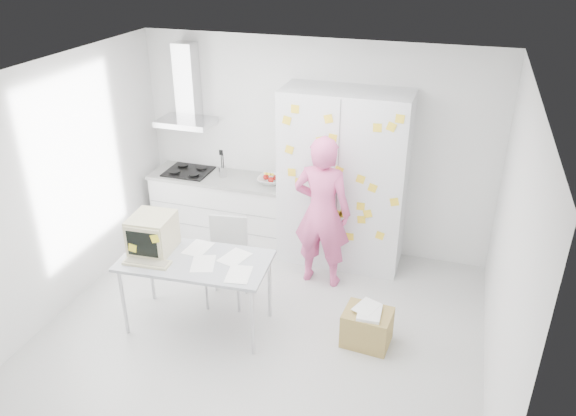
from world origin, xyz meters
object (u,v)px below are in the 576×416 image
(person, at_px, (322,212))
(cardboard_box, at_px, (367,327))
(desk, at_px, (168,245))
(chair, at_px, (227,255))

(person, relative_size, cardboard_box, 3.66)
(cardboard_box, bearing_deg, desk, -173.72)
(person, bearing_deg, desk, 44.04)
(chair, distance_m, cardboard_box, 1.73)
(person, height_order, cardboard_box, person)
(person, relative_size, desk, 1.18)
(person, relative_size, chair, 1.86)
(person, distance_m, desk, 1.78)
(chair, bearing_deg, cardboard_box, -19.29)
(person, distance_m, cardboard_box, 1.42)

